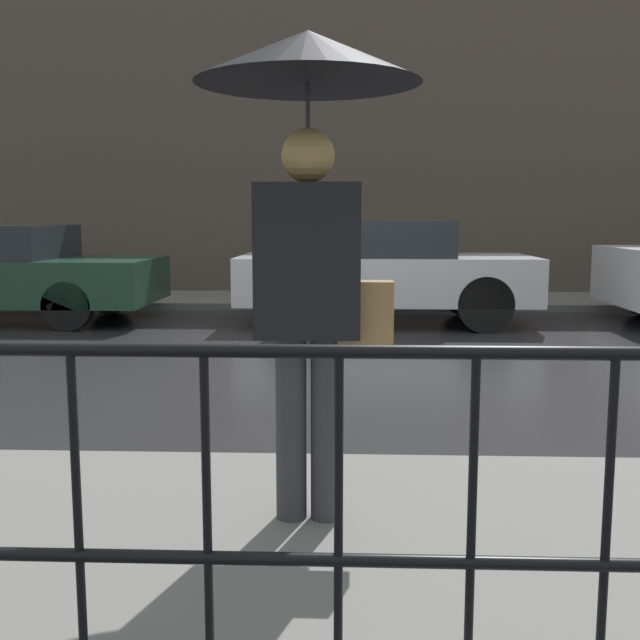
# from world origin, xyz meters

# --- Properties ---
(ground_plane) EXTENTS (80.00, 80.00, 0.00)m
(ground_plane) POSITION_xyz_m (0.00, 0.00, 0.00)
(ground_plane) COLOR #262628
(sidewalk_near) EXTENTS (28.00, 2.52, 0.11)m
(sidewalk_near) POSITION_xyz_m (0.00, -4.97, 0.05)
(sidewalk_near) COLOR slate
(sidewalk_near) RESTS_ON ground_plane
(sidewalk_far) EXTENTS (28.00, 2.07, 0.11)m
(sidewalk_far) POSITION_xyz_m (0.00, 4.74, 0.05)
(sidewalk_far) COLOR slate
(sidewalk_far) RESTS_ON ground_plane
(lane_marking) EXTENTS (25.20, 0.12, 0.01)m
(lane_marking) POSITION_xyz_m (0.00, 0.00, 0.00)
(lane_marking) COLOR gold
(lane_marking) RESTS_ON ground_plane
(building_storefront) EXTENTS (28.00, 0.30, 5.44)m
(building_storefront) POSITION_xyz_m (0.00, 5.93, 2.72)
(building_storefront) COLOR #4C4238
(building_storefront) RESTS_ON ground_plane
(railing_foreground) EXTENTS (12.00, 0.04, 1.02)m
(railing_foreground) POSITION_xyz_m (0.00, -5.98, 0.75)
(railing_foreground) COLOR black
(railing_foreground) RESTS_ON sidewalk_near
(pedestrian) EXTENTS (0.95, 0.95, 2.10)m
(pedestrian) POSITION_xyz_m (-0.15, -4.62, 1.71)
(pedestrian) COLOR #333338
(pedestrian) RESTS_ON sidewalk_near
(car_silver) EXTENTS (3.96, 1.79, 1.41)m
(car_silver) POSITION_xyz_m (0.47, 2.41, 0.74)
(car_silver) COLOR #B2B5BA
(car_silver) RESTS_ON ground_plane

